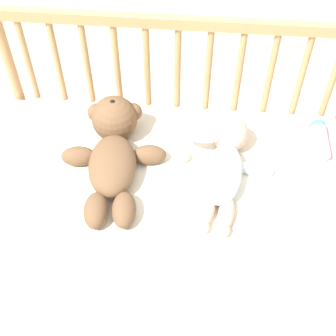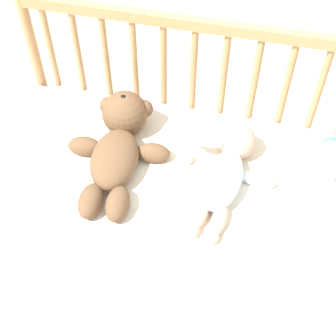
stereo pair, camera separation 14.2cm
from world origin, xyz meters
name	(u,v)px [view 1 (the left image)]	position (x,y,z in m)	size (l,w,h in m)	color
ground_plane	(168,264)	(0.00, 0.00, 0.00)	(12.00, 12.00, 0.00)	#C6B293
crib_mattress	(168,228)	(0.00, 0.00, 0.27)	(1.21, 0.66, 0.53)	#EDB7C6
crib_rail	(177,84)	(0.00, 0.35, 0.63)	(1.21, 0.04, 0.89)	tan
blanket	(165,178)	(-0.01, 0.01, 0.54)	(0.90, 0.57, 0.01)	silver
teddy_bear	(113,148)	(-0.18, 0.07, 0.59)	(0.34, 0.48, 0.16)	brown
baby	(225,163)	(0.17, 0.05, 0.58)	(0.31, 0.43, 0.12)	white
baby_bottle	(319,137)	(0.49, 0.21, 0.56)	(0.06, 0.17, 0.06)	white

